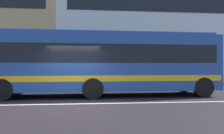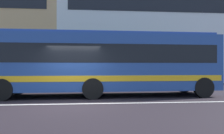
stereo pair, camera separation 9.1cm
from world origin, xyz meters
name	(u,v)px [view 1 (the left image)]	position (x,y,z in m)	size (l,w,h in m)	color
ground_plane	(72,104)	(0.00, 0.00, 0.00)	(160.00, 160.00, 0.00)	black
lane_centre_line	(72,104)	(0.00, 0.00, 0.00)	(60.00, 0.16, 0.01)	silver
hedge_row_far	(66,83)	(-0.90, 6.09, 0.45)	(18.20, 1.10, 0.91)	#2E572D
apartment_block_right	(166,22)	(9.94, 16.48, 6.97)	(24.48, 11.65, 13.94)	silver
transit_bus	(106,62)	(1.58, 2.38, 1.81)	(11.64, 2.75, 3.28)	#25468D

